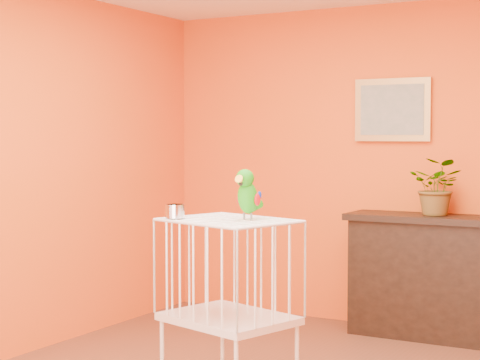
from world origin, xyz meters
The scene contains 7 objects.
room_shell centered at (0.00, 0.00, 1.58)m, with size 4.50×4.50×4.50m.
console_cabinet centered at (0.37, 2.03, 0.47)m, with size 1.27×0.46×0.94m.
potted_plant centered at (0.42, 1.98, 1.11)m, with size 0.39×0.43×0.34m, color #26722D.
framed_picture centered at (0.00, 2.22, 1.75)m, with size 0.62×0.04×0.50m.
birdcage centered at (-0.20, -0.05, 0.55)m, with size 0.81×0.70×1.06m.
feed_cup centered at (-0.49, -0.16, 1.11)m, with size 0.11×0.11×0.08m, color silver.
parrot centered at (-0.10, 0.00, 1.21)m, with size 0.14×0.26×0.29m.
Camera 1 is at (2.06, -3.96, 1.53)m, focal length 60.00 mm.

